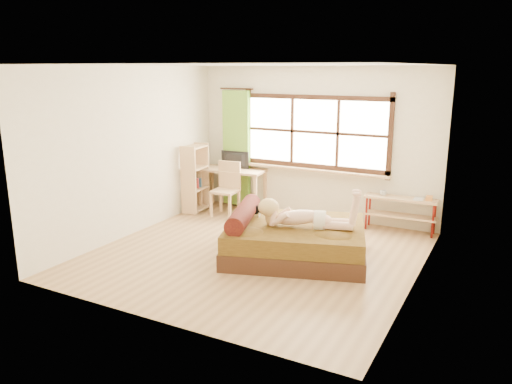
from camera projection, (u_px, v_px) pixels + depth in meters
The scene contains 18 objects.
floor at pixel (256, 254), 7.31m from camera, with size 4.50×4.50×0.00m, color #9E754C.
ceiling at pixel (256, 65), 6.66m from camera, with size 4.50×4.50×0.00m, color white.
wall_back at pixel (315, 143), 8.91m from camera, with size 4.50×4.50×0.00m, color silver.
wall_front at pixel (152, 201), 5.06m from camera, with size 4.50×4.50×0.00m, color silver.
wall_left at pixel (132, 152), 8.01m from camera, with size 4.50×4.50×0.00m, color silver.
wall_right at pixel (422, 181), 5.96m from camera, with size 4.50×4.50×0.00m, color silver.
window at pixel (314, 134), 8.85m from camera, with size 2.80×0.16×1.46m.
curtain at pixel (237, 149), 9.57m from camera, with size 0.55×0.10×2.20m, color #428123.
bed at pixel (292, 239), 7.17m from camera, with size 2.33×2.08×0.74m.
woman at pixel (305, 207), 6.93m from camera, with size 1.36×0.39×0.58m, color #DCA98E, non-canonical shape.
kitten at pixel (255, 208), 7.50m from camera, with size 0.29×0.12×0.23m, color black, non-canonical shape.
desk at pixel (233, 174), 9.52m from camera, with size 1.30×0.67×0.79m.
monitor at pixel (234, 160), 9.50m from camera, with size 0.57×0.07×0.33m, color black.
chair at pixel (227, 185), 9.20m from camera, with size 0.47×0.47×0.99m.
pipe_shelf at pixel (401, 207), 8.24m from camera, with size 1.18×0.34×0.66m.
cup at pixel (383, 193), 8.34m from camera, with size 0.11×0.11×0.09m, color gray.
book at pixel (414, 198), 8.12m from camera, with size 0.15×0.21×0.02m, color gray.
bookshelf at pixel (195, 178), 9.38m from camera, with size 0.37×0.58×1.27m.
Camera 1 is at (3.23, -6.07, 2.66)m, focal length 35.00 mm.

